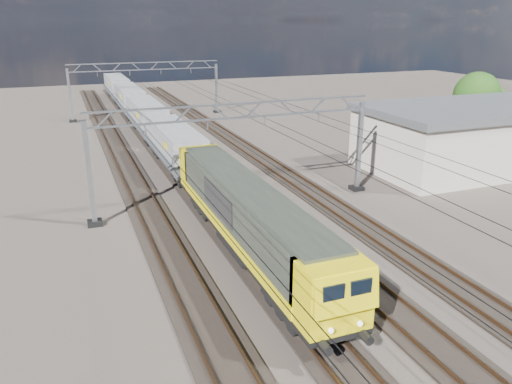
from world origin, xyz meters
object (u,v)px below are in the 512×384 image
object	(u,v)px
hopper_wagon_third	(129,98)
industrial_shed	(471,136)
tree_far	(480,97)
hopper_wagon_fourth	(117,86)
hopper_wagon_lead	(175,144)
catenary_gantry_far	(147,87)
hopper_wagon_mid	(147,116)
catenary_gantry_mid	(237,151)
locomotive	(247,214)

from	to	relation	value
hopper_wagon_third	industrial_shed	distance (m)	43.95
tree_far	hopper_wagon_fourth	bearing A→B (deg)	126.79
hopper_wagon_lead	hopper_wagon_fourth	bearing A→B (deg)	90.00
catenary_gantry_far	hopper_wagon_mid	size ratio (longest dim) A/B	1.53
catenary_gantry_mid	hopper_wagon_lead	world-z (taller)	catenary_gantry_mid
catenary_gantry_far	hopper_wagon_lead	bearing A→B (deg)	-94.47
hopper_wagon_fourth	tree_far	distance (m)	54.02
catenary_gantry_far	tree_far	distance (m)	40.08
catenary_gantry_far	hopper_wagon_mid	bearing A→B (deg)	-99.96
hopper_wagon_mid	industrial_shed	distance (m)	32.98
catenary_gantry_mid	hopper_wagon_mid	bearing A→B (deg)	94.65
hopper_wagon_lead	hopper_wagon_third	distance (m)	28.40
catenary_gantry_mid	hopper_wagon_fourth	bearing A→B (deg)	92.16
hopper_wagon_mid	hopper_wagon_third	world-z (taller)	same
catenary_gantry_far	hopper_wagon_fourth	world-z (taller)	catenary_gantry_far
hopper_wagon_mid	hopper_wagon_fourth	bearing A→B (deg)	90.00
catenary_gantry_mid	hopper_wagon_lead	bearing A→B (deg)	100.88
catenary_gantry_mid	industrial_shed	distance (m)	22.12
hopper_wagon_fourth	industrial_shed	xyz separation A→B (m)	(24.00, -51.01, 0.49)
hopper_wagon_lead	industrial_shed	distance (m)	25.44
locomotive	hopper_wagon_mid	xyz separation A→B (m)	(-0.00, 31.90, -0.09)
hopper_wagon_fourth	industrial_shed	bearing A→B (deg)	-64.80
hopper_wagon_lead	industrial_shed	xyz separation A→B (m)	(24.00, -8.41, 0.49)
hopper_wagon_fourth	catenary_gantry_far	bearing A→B (deg)	-83.29
hopper_wagon_third	tree_far	distance (m)	43.50
catenary_gantry_far	hopper_wagon_fourth	bearing A→B (deg)	96.71
locomotive	industrial_shed	distance (m)	25.74
hopper_wagon_third	catenary_gantry_far	bearing A→B (deg)	-54.57
catenary_gantry_mid	hopper_wagon_lead	size ratio (longest dim) A/B	1.53
hopper_wagon_mid	hopper_wagon_fourth	distance (m)	28.40
catenary_gantry_mid	catenary_gantry_far	bearing A→B (deg)	90.00
hopper_wagon_mid	tree_far	xyz separation A→B (m)	(32.32, -14.82, 2.34)
locomotive	catenary_gantry_far	bearing A→B (deg)	87.35
catenary_gantry_mid	tree_far	distance (m)	31.86
hopper_wagon_lead	hopper_wagon_fourth	distance (m)	42.60
hopper_wagon_lead	tree_far	xyz separation A→B (m)	(32.32, -0.62, 2.34)
tree_far	catenary_gantry_far	bearing A→B (deg)	139.15
locomotive	tree_far	bearing A→B (deg)	27.85
catenary_gantry_far	hopper_wagon_third	size ratio (longest dim) A/B	1.53
locomotive	hopper_wagon_fourth	world-z (taller)	locomotive
hopper_wagon_third	tree_far	bearing A→B (deg)	-41.93
locomotive	hopper_wagon_third	distance (m)	46.10
industrial_shed	tree_far	world-z (taller)	tree_far
hopper_wagon_fourth	tree_far	xyz separation A→B (m)	(32.32, -43.22, 2.34)
hopper_wagon_third	hopper_wagon_mid	bearing A→B (deg)	-90.00
catenary_gantry_mid	hopper_wagon_mid	distance (m)	24.75
locomotive	hopper_wagon_fourth	bearing A→B (deg)	90.00
hopper_wagon_lead	hopper_wagon_mid	bearing A→B (deg)	90.00
catenary_gantry_far	hopper_wagon_third	xyz separation A→B (m)	(-2.00, 2.81, -1.67)
hopper_wagon_mid	catenary_gantry_far	bearing A→B (deg)	80.04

